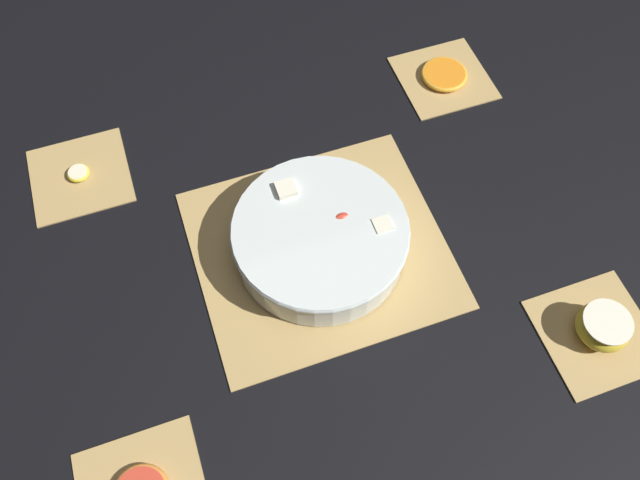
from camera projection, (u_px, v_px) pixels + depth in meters
The scene contains 9 objects.
ground_plane at pixel (320, 249), 1.04m from camera, with size 6.00×6.00×0.00m, color black.
bamboo_mat_center at pixel (320, 249), 1.03m from camera, with size 0.41×0.37×0.01m.
coaster_mat_near_right at pixel (596, 333), 0.96m from camera, with size 0.17×0.17×0.01m.
coaster_mat_far_left at pixel (80, 175), 1.10m from camera, with size 0.17×0.17×0.01m.
coaster_mat_far_right at pixel (444, 77), 1.22m from camera, with size 0.17×0.17×0.01m.
fruit_salad_bowl at pixel (320, 236), 1.00m from camera, with size 0.29×0.29×0.07m.
apple_half at pixel (603, 327), 0.94m from camera, with size 0.08×0.08×0.04m.
orange_slice_whole at pixel (444, 74), 1.21m from camera, with size 0.09×0.09×0.01m.
banana_coin_single at pixel (78, 173), 1.10m from camera, with size 0.04×0.04×0.01m.
Camera 1 is at (-0.16, -0.46, 0.91)m, focal length 35.00 mm.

